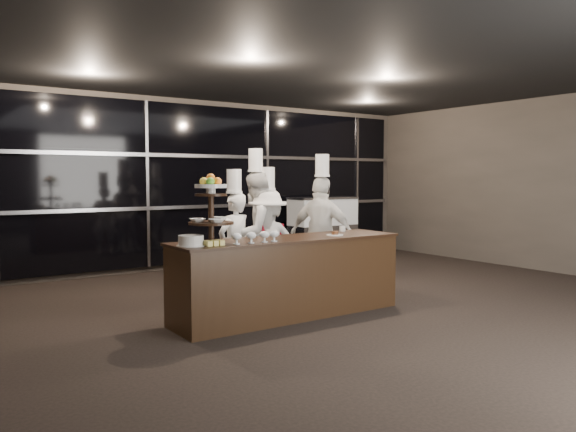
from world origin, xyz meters
TOP-DOWN VIEW (x-y plane):
  - room at (0.00, 0.00)m, footprint 10.00×10.00m
  - window_wall at (0.00, 4.94)m, footprint 8.60×0.10m
  - buffet_counter at (-0.94, 1.11)m, footprint 2.84×0.74m
  - display_stand at (-1.94, 1.11)m, footprint 0.48×0.48m
  - compotes at (-1.50, 0.89)m, footprint 0.58×0.11m
  - layer_cake at (-2.19, 1.06)m, footprint 0.30×0.30m
  - pastry_squares at (-1.99, 0.95)m, footprint 0.20×0.13m
  - small_plate at (-0.32, 1.01)m, footprint 0.20×0.20m
  - chef_cup at (0.09, 1.36)m, footprint 0.08×0.08m
  - display_case at (2.09, 4.30)m, footprint 1.33×0.58m
  - chef_a at (-1.10, 2.11)m, footprint 0.59×0.47m
  - chef_b at (-0.72, 2.20)m, footprint 0.94×0.80m
  - chef_c at (-0.58, 2.11)m, footprint 1.05×0.76m
  - chef_d at (0.16, 1.88)m, footprint 0.79×1.04m

SIDE VIEW (x-z plane):
  - buffet_counter at x=-0.94m, z-range 0.01..0.93m
  - display_case at x=2.09m, z-range 0.07..1.31m
  - chef_c at x=-0.58m, z-range -0.14..1.62m
  - chef_a at x=-1.10m, z-range -0.11..1.62m
  - chef_d at x=0.16m, z-range -0.13..1.81m
  - chef_b at x=-0.72m, z-range -0.14..1.87m
  - small_plate at x=-0.32m, z-range 0.91..0.96m
  - pastry_squares at x=-1.99m, z-range 0.92..0.97m
  - chef_cup at x=0.09m, z-range 0.92..0.99m
  - layer_cake at x=-2.19m, z-range 0.92..1.03m
  - compotes at x=-1.50m, z-range 0.94..1.06m
  - display_stand at x=-1.94m, z-range 0.97..1.71m
  - room at x=0.00m, z-range -3.50..6.50m
  - window_wall at x=0.00m, z-range 0.10..2.90m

